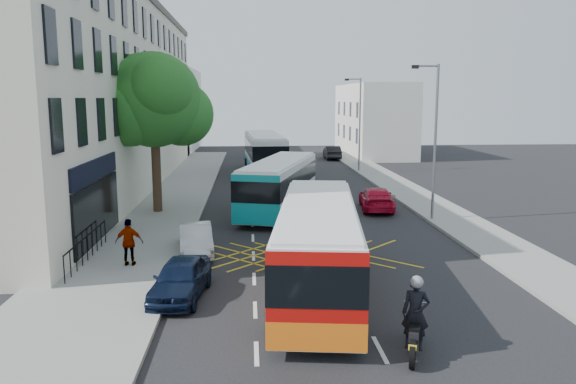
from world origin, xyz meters
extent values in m
plane|color=black|center=(0.00, 0.00, 0.00)|extent=(120.00, 120.00, 0.00)
cube|color=gray|center=(-8.50, 15.00, 0.07)|extent=(5.00, 70.00, 0.15)
cube|color=gray|center=(7.50, 15.00, 0.07)|extent=(3.00, 70.00, 0.15)
cube|color=beige|center=(-14.00, 24.50, 6.50)|extent=(8.00, 45.00, 13.00)
cube|color=black|center=(-9.95, 8.00, 3.40)|extent=(0.12, 7.00, 0.90)
cube|color=black|center=(-9.95, 8.00, 1.60)|extent=(0.12, 7.00, 2.60)
cube|color=silver|center=(-14.00, 55.00, 5.00)|extent=(8.00, 20.00, 10.00)
cube|color=silver|center=(11.00, 48.00, 4.00)|extent=(6.00, 18.00, 8.00)
cylinder|color=#382619|center=(-8.50, 15.00, 2.35)|extent=(0.50, 0.50, 4.40)
sphere|color=#17501C|center=(-8.50, 15.00, 6.35)|extent=(5.20, 5.20, 5.20)
sphere|color=#17501C|center=(-7.10, 15.80, 5.55)|extent=(3.60, 3.60, 3.60)
sphere|color=#17501C|center=(-9.70, 14.40, 5.75)|extent=(3.80, 3.80, 3.80)
sphere|color=#17501C|center=(-7.90, 13.70, 6.95)|extent=(3.40, 3.40, 3.40)
sphere|color=#17501C|center=(-9.30, 16.10, 7.35)|extent=(3.20, 3.20, 3.20)
cylinder|color=slate|center=(6.30, 12.00, 4.15)|extent=(0.14, 0.14, 8.00)
cylinder|color=slate|center=(5.70, 12.00, 8.05)|extent=(1.20, 0.10, 0.10)
cube|color=black|center=(5.10, 12.00, 8.00)|extent=(0.35, 0.15, 0.18)
cylinder|color=slate|center=(6.30, 32.00, 4.15)|extent=(0.14, 0.14, 8.00)
cylinder|color=slate|center=(5.70, 32.00, 8.05)|extent=(1.20, 0.10, 0.10)
cube|color=black|center=(5.10, 32.00, 8.00)|extent=(0.35, 0.15, 0.18)
cube|color=silver|center=(-1.07, 1.56, 1.63)|extent=(3.77, 10.90, 2.57)
cube|color=silver|center=(-1.07, 1.56, 2.96)|extent=(3.55, 10.67, 0.12)
cube|color=black|center=(-1.07, 1.56, 1.99)|extent=(3.84, 10.97, 1.07)
cube|color=orange|center=(-1.07, 1.56, 0.73)|extent=(3.83, 10.96, 0.73)
cube|color=#B10D09|center=(-1.75, -3.71, 1.65)|extent=(2.46, 0.41, 2.43)
cube|color=#FF0C0C|center=(-2.71, -3.60, 0.97)|extent=(0.26, 0.09, 0.25)
cube|color=#FF0C0C|center=(-0.80, -3.84, 0.97)|extent=(0.26, 0.09, 0.25)
cylinder|color=black|center=(-1.90, 4.60, 0.44)|extent=(0.38, 0.90, 0.87)
cylinder|color=black|center=(0.50, 4.29, 0.44)|extent=(0.38, 0.90, 0.87)
cylinder|color=black|center=(-2.74, -1.85, 0.44)|extent=(0.38, 0.90, 0.87)
cylinder|color=black|center=(-0.33, -2.16, 0.44)|extent=(0.38, 0.90, 0.87)
cube|color=silver|center=(-1.61, 15.17, 1.60)|extent=(5.19, 10.75, 2.53)
cube|color=silver|center=(-1.61, 15.17, 2.91)|extent=(4.95, 10.49, 0.11)
cube|color=black|center=(-1.61, 15.17, 1.96)|extent=(5.26, 10.82, 1.05)
cube|color=#0C8F9A|center=(-1.61, 15.17, 0.72)|extent=(5.25, 10.81, 0.72)
cube|color=#0C9297|center=(-3.05, 10.15, 1.62)|extent=(2.36, 0.76, 2.39)
cube|color=#FF0C0C|center=(-3.95, 10.40, 0.95)|extent=(0.26, 0.13, 0.25)
cube|color=#FF0C0C|center=(-2.14, 9.88, 0.95)|extent=(0.26, 0.13, 0.25)
cylinder|color=black|center=(-1.96, 18.25, 0.43)|extent=(0.49, 0.90, 0.86)
cylinder|color=black|center=(0.33, 17.59, 0.43)|extent=(0.49, 0.90, 0.86)
cylinder|color=black|center=(-3.73, 12.10, 0.43)|extent=(0.49, 0.90, 0.86)
cylinder|color=black|center=(-1.43, 11.45, 0.43)|extent=(0.49, 0.90, 0.86)
cube|color=silver|center=(-2.02, 31.75, 1.84)|extent=(3.40, 12.19, 2.90)
cube|color=silver|center=(-2.02, 31.75, 3.34)|extent=(3.16, 11.94, 0.13)
cube|color=black|center=(-2.02, 31.75, 2.25)|extent=(3.46, 12.25, 1.21)
cube|color=#0D7CA2|center=(-2.02, 31.75, 0.82)|extent=(3.45, 12.24, 0.82)
cube|color=silver|center=(-1.69, 25.76, 1.86)|extent=(2.78, 0.25, 2.74)
cube|color=#FF0C0C|center=(-2.81, 25.69, 1.10)|extent=(0.25, 0.07, 0.25)
cube|color=#FF0C0C|center=(-0.57, 25.81, 1.10)|extent=(0.25, 0.07, 0.25)
cylinder|color=black|center=(-3.57, 34.96, 0.49)|extent=(0.36, 1.00, 0.99)
cylinder|color=black|center=(-0.83, 35.11, 0.49)|extent=(0.36, 1.00, 0.99)
cylinder|color=black|center=(-3.17, 27.63, 0.49)|extent=(0.36, 1.00, 0.99)
cylinder|color=black|center=(-0.43, 27.78, 0.49)|extent=(0.36, 1.00, 0.99)
cylinder|color=black|center=(0.55, -4.04, 0.35)|extent=(0.36, 0.70, 0.70)
cylinder|color=black|center=(1.10, -2.49, 0.35)|extent=(0.36, 0.70, 0.70)
cube|color=black|center=(0.82, -3.26, 0.68)|extent=(0.67, 1.32, 0.24)
cube|color=black|center=(0.92, -3.00, 0.88)|extent=(0.46, 0.57, 0.22)
cube|color=black|center=(0.73, -3.52, 0.82)|extent=(0.45, 0.61, 0.11)
cylinder|color=slate|center=(1.09, -2.54, 0.77)|extent=(0.22, 0.47, 0.92)
cylinder|color=slate|center=(1.03, -2.70, 1.15)|extent=(0.63, 0.26, 0.04)
cube|color=gold|center=(0.48, -4.21, 0.60)|extent=(0.19, 0.09, 0.14)
imported|color=black|center=(0.81, -3.31, 1.11)|extent=(0.80, 0.66, 1.89)
sphere|color=#99999E|center=(0.81, -3.31, 1.92)|extent=(0.33, 0.33, 0.33)
imported|color=black|center=(-5.60, 1.27, 0.65)|extent=(2.00, 3.97, 1.30)
imported|color=#B1B5BA|center=(-5.60, 6.52, 0.62)|extent=(1.79, 3.91, 1.24)
imported|color=#B80724|center=(4.05, 15.24, 0.66)|extent=(2.41, 4.75, 1.32)
imported|color=#3F4247|center=(-2.21, 44.97, 0.65)|extent=(2.31, 4.76, 1.30)
imported|color=black|center=(5.50, 42.70, 0.71)|extent=(1.54, 4.32, 1.42)
imported|color=gray|center=(-7.90, 4.53, 1.05)|extent=(1.08, 0.49, 1.81)
camera|label=1|loc=(-3.33, -16.46, 6.45)|focal=35.00mm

